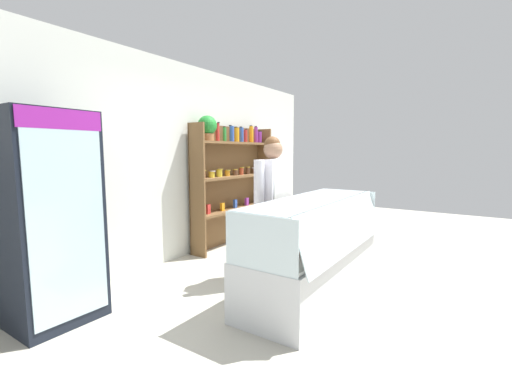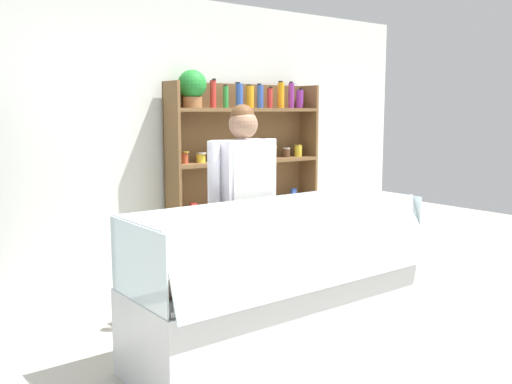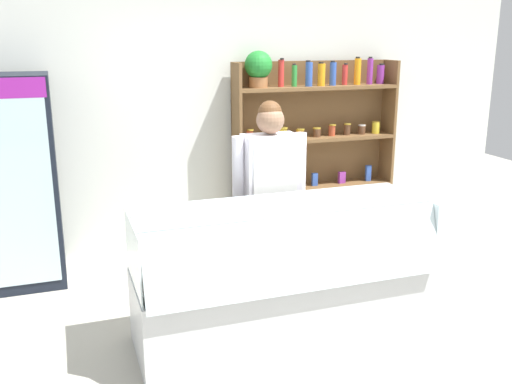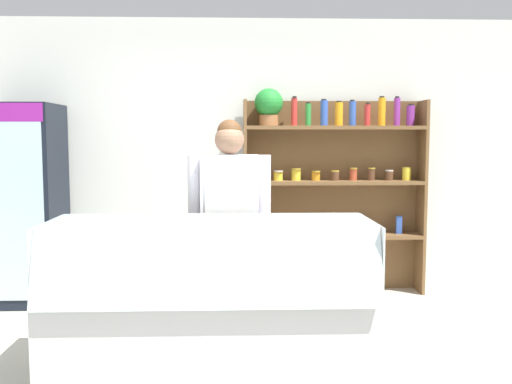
{
  "view_description": "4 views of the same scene",
  "coord_description": "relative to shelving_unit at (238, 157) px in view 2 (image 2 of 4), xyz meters",
  "views": [
    {
      "loc": [
        -3.36,
        -1.45,
        1.5
      ],
      "look_at": [
        -0.1,
        0.72,
        1.03
      ],
      "focal_mm": 24.0,
      "sensor_mm": 36.0,
      "label": 1
    },
    {
      "loc": [
        -2.51,
        -2.85,
        1.62
      ],
      "look_at": [
        0.21,
        0.68,
        0.98
      ],
      "focal_mm": 40.0,
      "sensor_mm": 36.0,
      "label": 2
    },
    {
      "loc": [
        -1.54,
        -3.52,
        2.14
      ],
      "look_at": [
        -0.19,
        0.34,
        1.02
      ],
      "focal_mm": 40.0,
      "sensor_mm": 36.0,
      "label": 3
    },
    {
      "loc": [
        0.04,
        -3.65,
        1.53
      ],
      "look_at": [
        0.19,
        0.55,
        1.13
      ],
      "focal_mm": 40.0,
      "sensor_mm": 36.0,
      "label": 4
    }
  ],
  "objects": [
    {
      "name": "back_wall",
      "position": [
        -0.93,
        0.21,
        0.2
      ],
      "size": [
        6.8,
        0.1,
        2.7
      ],
      "primitive_type": "cube",
      "color": "silver",
      "rests_on": "ground"
    },
    {
      "name": "deli_display_case",
      "position": [
        -1.06,
        -1.94,
        -0.83
      ],
      "size": [
        2.1,
        0.78,
        1.01
      ],
      "color": "silver",
      "rests_on": "ground"
    },
    {
      "name": "shop_clerk",
      "position": [
        -0.94,
        -1.36,
        -0.16
      ],
      "size": [
        0.61,
        0.25,
        1.66
      ],
      "color": "#2D2D38",
      "rests_on": "ground"
    },
    {
      "name": "shelving_unit",
      "position": [
        0.0,
        0.0,
        0.0
      ],
      "size": [
        1.77,
        0.29,
        2.0
      ],
      "color": "brown",
      "rests_on": "ground"
    },
    {
      "name": "ground_plane",
      "position": [
        -0.93,
        -1.91,
        -1.15
      ],
      "size": [
        12.0,
        12.0,
        0.0
      ],
      "primitive_type": "plane",
      "color": "#B7B2A3"
    }
  ]
}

